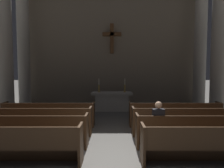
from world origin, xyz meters
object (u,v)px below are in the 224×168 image
column_right_fourth (200,50)px  lone_worshipper (158,123)px  column_right_third (219,46)px  pew_right_row_1 (219,145)px  pew_left_row_2 (25,131)px  pew_right_row_2 (199,131)px  pew_right_row_4 (175,114)px  pew_right_row_3 (185,121)px  column_left_fourth (24,50)px  pew_left_row_1 (5,145)px  candlestick_right (125,88)px  pew_left_row_3 (39,121)px  altar (112,101)px  pew_left_row_4 (49,114)px  column_left_third (5,46)px  candlestick_left (99,88)px

column_right_fourth → lone_worshipper: size_ratio=5.19×
column_right_third → lone_worshipper: (-3.75, -3.89, -2.65)m
pew_right_row_1 → column_right_third: bearing=62.5°
pew_left_row_2 → pew_right_row_2: same height
pew_right_row_4 → column_right_fourth: size_ratio=0.51×
pew_right_row_3 → column_left_fourth: bearing=147.1°
pew_left_row_2 → column_right_third: bearing=27.7°
pew_left_row_1 → candlestick_right: size_ratio=4.80×
pew_left_row_3 → column_right_fourth: 9.38m
pew_right_row_3 → column_right_fourth: bearing=61.8°
pew_right_row_2 → pew_right_row_3: size_ratio=1.00×
lone_worshipper → pew_left_row_3: bearing=164.8°
altar → pew_left_row_3: bearing=-120.9°
altar → lone_worshipper: size_ratio=1.67×
pew_left_row_1 → pew_left_row_4: same height
pew_left_row_3 → pew_right_row_4: same height
pew_right_row_1 → pew_right_row_4: size_ratio=1.00×
column_right_third → lone_worshipper: column_right_third is taller
pew_right_row_2 → column_left_third: column_left_third is taller
pew_left_row_4 → column_right_fourth: size_ratio=0.51×
pew_left_row_1 → pew_left_row_3: size_ratio=1.00×
pew_left_row_3 → column_left_third: (-2.60, 2.87, 2.86)m
column_left_third → column_left_fourth: size_ratio=1.00×
pew_right_row_1 → column_right_fourth: 7.97m
column_left_third → candlestick_right: 6.24m
pew_left_row_1 → column_right_third: column_right_third is taller
pew_left_row_1 → pew_right_row_4: bearing=33.0°
pew_left_row_2 → candlestick_left: bearing=71.3°
pew_left_row_4 → column_left_third: 4.27m
column_left_fourth → lone_worshipper: 9.05m
pew_right_row_4 → candlestick_right: bearing=119.9°
column_left_fourth → altar: bearing=-8.5°
pew_left_row_4 → pew_right_row_1: size_ratio=1.00×
pew_left_row_1 → pew_left_row_4: (0.00, 3.18, 0.00)m
pew_left_row_3 → column_right_fourth: size_ratio=0.51×
pew_left_row_2 → candlestick_right: size_ratio=4.80×
column_left_third → column_right_third: bearing=0.0°
pew_right_row_3 → column_right_fourth: (2.60, 4.85, 2.86)m
pew_left_row_2 → pew_left_row_4: same height
pew_left_row_4 → pew_right_row_1: 5.84m
pew_left_row_4 → column_right_third: size_ratio=0.51×
pew_left_row_1 → column_left_third: column_left_third is taller
pew_left_row_2 → pew_right_row_3: (4.90, 1.06, 0.00)m
pew_right_row_1 → pew_right_row_3: (0.00, 2.12, 0.00)m
pew_left_row_2 → pew_right_row_3: same height
candlestick_right → lone_worshipper: (0.60, -5.12, -0.56)m
pew_left_row_1 → pew_right_row_2: same height
candlestick_right → pew_right_row_1: bearing=-74.3°
pew_left_row_3 → candlestick_right: size_ratio=4.80×
pew_right_row_1 → column_right_third: column_right_third is taller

